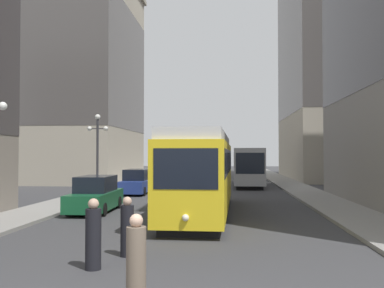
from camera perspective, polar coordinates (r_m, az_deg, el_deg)
name	(u,v)px	position (r m, az deg, el deg)	size (l,w,h in m)	color
sidewalk_left	(142,180)	(48.18, -6.60, -4.76)	(2.81, 120.00, 0.15)	gray
sidewalk_right	(283,181)	(47.61, 11.85, -4.78)	(2.81, 120.00, 0.15)	gray
streetcar	(202,171)	(21.32, 1.34, -3.60)	(2.94, 13.62, 3.89)	black
transit_bus	(248,165)	(41.03, 7.33, -2.73)	(2.73, 11.83, 3.45)	black
parked_car_left_near	(137,182)	(32.46, -7.29, -5.04)	(1.92, 4.82, 1.82)	black
parked_car_left_mid	(96,195)	(22.78, -12.58, -6.59)	(1.97, 5.00, 1.82)	black
pedestrian_crossing_near	(136,262)	(8.88, -7.36, -15.12)	(0.39, 0.39, 1.76)	#6B5B4C
pedestrian_crossing_far	(127,229)	(12.81, -8.53, -10.95)	(0.38, 0.38, 1.71)	black
pedestrian_on_sidewalk	(93,236)	(11.55, -12.86, -11.76)	(0.40, 0.40, 1.81)	black
lamp_post_left_far	(97,142)	(29.44, -12.33, 0.22)	(1.41, 0.36, 5.45)	#333338
building_left_corner	(76,75)	(50.58, -15.02, 8.74)	(12.66, 17.38, 22.87)	#B2A893
building_right_midblock	(343,47)	(56.04, 19.23, 11.97)	(13.55, 20.81, 30.62)	#B2A893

